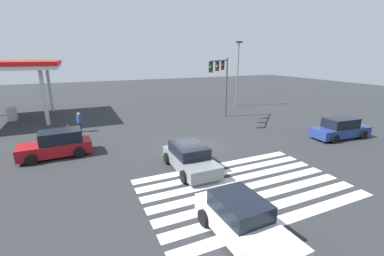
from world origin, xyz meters
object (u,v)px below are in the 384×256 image
object	(u,v)px
car_0	(57,144)
street_light_pole_a	(238,68)
pedestrian	(79,121)
traffic_signal_mast	(222,75)
car_4	(243,222)
car_2	(340,129)
fire_hydrant	(69,130)
car_3	(190,158)

from	to	relation	value
car_0	street_light_pole_a	world-z (taller)	street_light_pole_a
car_0	pedestrian	bearing A→B (deg)	-108.82
traffic_signal_mast	pedestrian	xyz separation A→B (m)	(-13.00, 1.75, -3.65)
car_0	car_4	world-z (taller)	car_0
car_4	car_2	bearing A→B (deg)	113.59
pedestrian	fire_hydrant	world-z (taller)	pedestrian
street_light_pole_a	traffic_signal_mast	bearing A→B (deg)	-134.34
traffic_signal_mast	street_light_pole_a	world-z (taller)	street_light_pole_a
car_4	traffic_signal_mast	bearing A→B (deg)	150.52
car_3	car_4	size ratio (longest dim) A/B	0.99
traffic_signal_mast	car_0	distance (m)	15.43
car_0	pedestrian	distance (m)	5.63
car_3	street_light_pole_a	xyz separation A→B (m)	(13.39, 15.24, 4.14)
fire_hydrant	pedestrian	bearing A→B (deg)	30.64
car_3	fire_hydrant	world-z (taller)	car_3
car_4	car_0	bearing A→B (deg)	-152.80
traffic_signal_mast	car_2	size ratio (longest dim) A/B	1.26
car_4	street_light_pole_a	xyz separation A→B (m)	(14.06, 21.47, 4.13)
car_4	fire_hydrant	xyz separation A→B (m)	(-5.84, 16.54, -0.28)
traffic_signal_mast	pedestrian	distance (m)	13.62
car_3	pedestrian	world-z (taller)	pedestrian
car_0	car_2	bearing A→B (deg)	162.82
car_4	fire_hydrant	distance (m)	17.54
traffic_signal_mast	car_0	xyz separation A→B (m)	(-14.49, -3.68, -3.79)
car_0	traffic_signal_mast	bearing A→B (deg)	-169.20
car_2	pedestrian	size ratio (longest dim) A/B	2.88
traffic_signal_mast	pedestrian	bearing A→B (deg)	-52.65
car_2	fire_hydrant	distance (m)	22.20
traffic_signal_mast	car_0	size ratio (longest dim) A/B	1.39
car_0	fire_hydrant	distance (m)	4.95
car_3	fire_hydrant	xyz separation A→B (m)	(-6.52, 10.31, -0.28)
street_light_pole_a	car_4	bearing A→B (deg)	-123.23
traffic_signal_mast	street_light_pole_a	distance (m)	8.60
traffic_signal_mast	car_2	world-z (taller)	traffic_signal_mast
car_0	car_3	size ratio (longest dim) A/B	1.01
car_2	car_0	bearing A→B (deg)	170.42
traffic_signal_mast	street_light_pole_a	size ratio (longest dim) A/B	0.77
car_2	fire_hydrant	xyz separation A→B (m)	(-19.87, 9.90, -0.33)
pedestrian	fire_hydrant	bearing A→B (deg)	-103.70
car_4	fire_hydrant	size ratio (longest dim) A/B	5.18
pedestrian	street_light_pole_a	xyz separation A→B (m)	(19.01, 4.40, 3.88)
traffic_signal_mast	car_0	bearing A→B (deg)	-30.76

